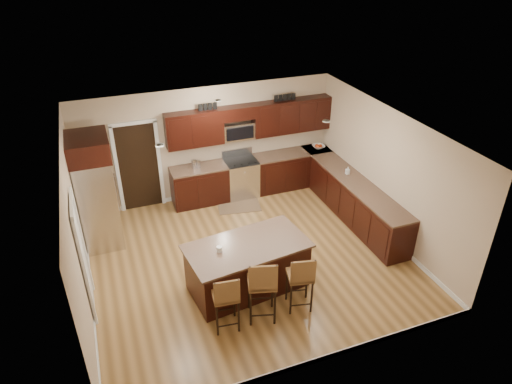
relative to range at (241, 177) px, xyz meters
name	(u,v)px	position (x,y,z in m)	size (l,w,h in m)	color
floor	(249,258)	(-0.68, -2.45, -0.47)	(6.00, 6.00, 0.00)	olive
ceiling	(248,131)	(-0.68, -2.45, 2.23)	(6.00, 6.00, 0.00)	silver
wall_back	(209,143)	(-0.68, 0.30, 0.88)	(6.00, 6.00, 0.00)	tan
wall_left	(77,233)	(-3.68, -2.45, 0.88)	(5.50, 5.50, 0.00)	tan
wall_right	(386,173)	(2.32, -2.45, 0.88)	(5.50, 5.50, 0.00)	tan
base_cabinets	(305,188)	(1.22, -1.01, -0.01)	(4.02, 3.96, 0.92)	black
upper_cabinets	(253,120)	(0.36, 0.13, 1.37)	(4.00, 0.33, 0.80)	black
range	(241,177)	(0.00, 0.00, 0.00)	(0.76, 0.64, 1.11)	silver
microwave	(238,131)	(0.00, 0.15, 1.15)	(0.76, 0.31, 0.40)	silver
doorway	(139,167)	(-2.33, 0.28, 0.56)	(0.85, 0.03, 2.06)	black
pantry_door	(83,259)	(-3.66, -2.75, 0.55)	(0.03, 0.80, 2.04)	white
letter_decor	(247,102)	(0.22, 0.13, 1.82)	(2.20, 0.03, 0.15)	black
island	(247,267)	(-0.99, -3.22, -0.04)	(2.24, 1.36, 0.92)	black
stool_left	(226,297)	(-1.64, -4.06, 0.20)	(0.45, 0.45, 1.08)	brown
stool_mid	(262,284)	(-1.04, -4.07, 0.29)	(0.57, 0.57, 1.23)	brown
stool_right	(301,277)	(-0.35, -4.06, 0.22)	(0.49, 0.49, 1.11)	brown
refrigerator	(96,191)	(-3.30, -0.82, 0.73)	(0.79, 1.02, 2.35)	silver
floor_mat	(239,206)	(-0.23, -0.50, -0.47)	(0.99, 0.66, 0.01)	brown
fruit_bowl	(319,147)	(2.07, 0.00, 0.49)	(0.31, 0.31, 0.08)	silver
soap_bottle	(348,170)	(2.02, -1.49, 0.54)	(0.08, 0.08, 0.17)	#B2B2B2
canister_tall	(194,164)	(-1.12, 0.00, 0.55)	(0.12, 0.12, 0.21)	silver
canister_short	(198,164)	(-1.03, 0.00, 0.54)	(0.11, 0.11, 0.18)	silver
island_jar	(219,249)	(-1.49, -3.22, 0.50)	(0.10, 0.10, 0.10)	white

